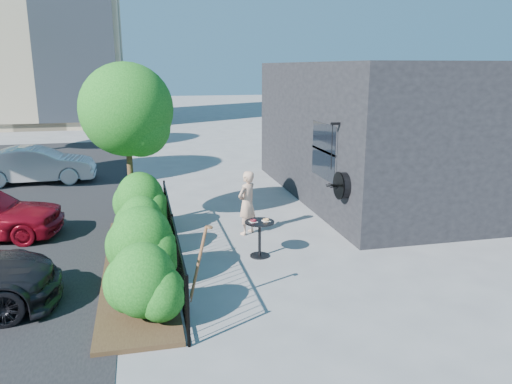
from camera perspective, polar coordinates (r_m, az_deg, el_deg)
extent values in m
plane|color=gray|center=(10.37, -0.97, -7.82)|extent=(120.00, 120.00, 0.00)
cube|color=black|center=(15.92, 15.27, 6.88)|extent=(6.00, 9.00, 4.00)
cube|color=black|center=(12.81, 7.77, 4.68)|extent=(0.04, 1.60, 1.40)
cube|color=black|center=(12.82, 7.79, 4.68)|extent=(0.05, 1.70, 0.06)
cylinder|color=black|center=(11.52, 9.89, 0.75)|extent=(0.18, 0.60, 0.60)
cylinder|color=black|center=(11.49, 9.43, 0.72)|extent=(0.03, 0.64, 0.64)
cube|color=black|center=(11.74, 9.13, 7.72)|extent=(0.25, 0.06, 0.06)
cylinder|color=black|center=(11.79, 8.66, 5.06)|extent=(0.02, 0.02, 1.05)
cylinder|color=black|center=(7.24, -7.78, -13.38)|extent=(0.05, 0.05, 1.10)
cylinder|color=black|center=(9.99, -9.46, -5.52)|extent=(0.05, 0.05, 1.10)
cylinder|color=black|center=(12.86, -10.37, -1.10)|extent=(0.05, 0.05, 1.10)
cube|color=black|center=(9.83, -9.58, -2.72)|extent=(0.03, 6.00, 0.03)
cube|color=black|center=(10.15, -9.35, -7.91)|extent=(0.03, 6.00, 0.03)
cylinder|color=black|center=(7.33, -7.86, -13.02)|extent=(0.02, 0.02, 1.04)
cylinder|color=black|center=(7.51, -8.01, -12.34)|extent=(0.02, 0.02, 1.04)
cylinder|color=black|center=(7.69, -8.15, -11.68)|extent=(0.02, 0.02, 1.04)
cylinder|color=black|center=(7.87, -8.28, -11.06)|extent=(0.02, 0.02, 1.04)
cylinder|color=black|center=(8.05, -8.41, -10.46)|extent=(0.02, 0.02, 1.04)
cylinder|color=black|center=(8.23, -8.53, -9.89)|extent=(0.02, 0.02, 1.04)
cylinder|color=black|center=(8.41, -8.65, -9.34)|extent=(0.02, 0.02, 1.04)
cylinder|color=black|center=(8.60, -8.76, -8.82)|extent=(0.02, 0.02, 1.04)
cylinder|color=black|center=(8.78, -8.87, -8.32)|extent=(0.02, 0.02, 1.04)
cylinder|color=black|center=(8.96, -8.97, -7.84)|extent=(0.02, 0.02, 1.04)
cylinder|color=black|center=(9.15, -9.06, -7.38)|extent=(0.02, 0.02, 1.04)
cylinder|color=black|center=(9.34, -9.16, -6.94)|extent=(0.02, 0.02, 1.04)
cylinder|color=black|center=(9.52, -9.25, -6.51)|extent=(0.02, 0.02, 1.04)
cylinder|color=black|center=(9.71, -9.33, -6.10)|extent=(0.02, 0.02, 1.04)
cylinder|color=black|center=(9.90, -9.42, -5.71)|extent=(0.02, 0.02, 1.04)
cylinder|color=black|center=(10.09, -9.49, -5.33)|extent=(0.02, 0.02, 1.04)
cylinder|color=black|center=(10.28, -9.57, -4.96)|extent=(0.02, 0.02, 1.04)
cylinder|color=black|center=(10.46, -9.64, -4.61)|extent=(0.02, 0.02, 1.04)
cylinder|color=black|center=(10.65, -9.72, -4.27)|extent=(0.02, 0.02, 1.04)
cylinder|color=black|center=(10.84, -9.78, -3.95)|extent=(0.02, 0.02, 1.04)
cylinder|color=black|center=(11.03, -9.85, -3.63)|extent=(0.02, 0.02, 1.04)
cylinder|color=black|center=(11.23, -9.91, -3.32)|extent=(0.02, 0.02, 1.04)
cylinder|color=black|center=(11.42, -9.97, -3.03)|extent=(0.02, 0.02, 1.04)
cylinder|color=black|center=(11.61, -10.03, -2.74)|extent=(0.02, 0.02, 1.04)
cylinder|color=black|center=(11.80, -10.09, -2.47)|extent=(0.02, 0.02, 1.04)
cylinder|color=black|center=(11.99, -10.15, -2.20)|extent=(0.02, 0.02, 1.04)
cylinder|color=black|center=(12.18, -10.20, -1.94)|extent=(0.02, 0.02, 1.04)
cylinder|color=black|center=(12.38, -10.25, -1.69)|extent=(0.02, 0.02, 1.04)
cylinder|color=black|center=(12.57, -10.30, -1.45)|extent=(0.02, 0.02, 1.04)
cylinder|color=black|center=(12.76, -10.35, -1.21)|extent=(0.02, 0.02, 1.04)
cube|color=#382616|center=(10.16, -13.32, -8.45)|extent=(1.30, 6.00, 0.08)
ellipsoid|color=#124F14|center=(7.88, -12.80, -10.03)|extent=(1.10, 1.10, 1.24)
ellipsoid|color=#124F14|center=(9.36, -12.92, -6.08)|extent=(1.10, 1.10, 1.24)
ellipsoid|color=#124F14|center=(10.79, -13.00, -3.37)|extent=(1.10, 1.10, 1.24)
ellipsoid|color=#124F14|center=(12.13, -13.06, -1.42)|extent=(1.10, 1.10, 1.24)
cylinder|color=#3F2B19|center=(12.50, -14.12, 1.34)|extent=(0.14, 0.14, 2.40)
sphere|color=#124F14|center=(12.25, -14.58, 8.84)|extent=(2.20, 2.20, 2.20)
sphere|color=#124F14|center=(12.09, -13.07, 7.28)|extent=(1.43, 1.43, 1.43)
cylinder|color=black|center=(10.33, 0.42, -3.46)|extent=(0.61, 0.61, 0.03)
cylinder|color=black|center=(10.45, 0.42, -5.43)|extent=(0.06, 0.06, 0.73)
cylinder|color=black|center=(10.58, 0.41, -7.28)|extent=(0.41, 0.41, 0.03)
cube|color=white|center=(10.30, -0.30, -3.42)|extent=(0.18, 0.18, 0.01)
cube|color=white|center=(10.35, 1.16, -3.32)|extent=(0.18, 0.18, 0.01)
torus|color=#430B10|center=(10.29, -0.30, -3.28)|extent=(0.14, 0.14, 0.04)
torus|color=tan|center=(10.34, 1.16, -3.19)|extent=(0.14, 0.14, 0.04)
imported|color=#D4A589|center=(11.75, -1.05, -1.24)|extent=(0.66, 0.64, 1.53)
cylinder|color=brown|center=(8.18, -6.63, -8.24)|extent=(0.35, 0.05, 1.29)
cube|color=gray|center=(8.44, -7.80, -12.55)|extent=(0.09, 0.19, 0.27)
cylinder|color=brown|center=(7.99, -5.33, -4.02)|extent=(0.11, 0.11, 0.05)
imported|color=#B6B6BB|center=(18.57, -23.76, 2.85)|extent=(3.81, 1.36, 1.25)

